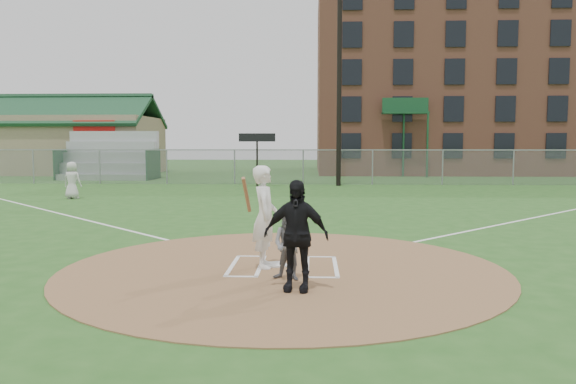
{
  "coord_description": "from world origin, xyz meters",
  "views": [
    {
      "loc": [
        0.55,
        -10.52,
        2.4
      ],
      "look_at": [
        0.0,
        2.0,
        1.3
      ],
      "focal_mm": 35.0,
      "sensor_mm": 36.0,
      "label": 1
    }
  ],
  "objects_px": {
    "home_plate": "(275,264)",
    "catcher": "(289,245)",
    "umpire": "(296,235)",
    "ondeck_player": "(72,180)",
    "batter_at_plate": "(265,217)"
  },
  "relations": [
    {
      "from": "home_plate",
      "to": "catcher",
      "type": "bearing_deg",
      "value": -74.08
    },
    {
      "from": "catcher",
      "to": "umpire",
      "type": "relative_size",
      "value": 0.69
    },
    {
      "from": "home_plate",
      "to": "umpire",
      "type": "height_order",
      "value": "umpire"
    },
    {
      "from": "ondeck_player",
      "to": "batter_at_plate",
      "type": "height_order",
      "value": "batter_at_plate"
    },
    {
      "from": "catcher",
      "to": "batter_at_plate",
      "type": "height_order",
      "value": "batter_at_plate"
    },
    {
      "from": "batter_at_plate",
      "to": "umpire",
      "type": "bearing_deg",
      "value": -68.75
    },
    {
      "from": "umpire",
      "to": "ondeck_player",
      "type": "bearing_deg",
      "value": 133.35
    },
    {
      "from": "home_plate",
      "to": "ondeck_player",
      "type": "relative_size",
      "value": 0.29
    },
    {
      "from": "catcher",
      "to": "batter_at_plate",
      "type": "xyz_separation_m",
      "value": [
        -0.51,
        0.97,
        0.36
      ]
    },
    {
      "from": "catcher",
      "to": "ondeck_player",
      "type": "bearing_deg",
      "value": 142.78
    },
    {
      "from": "home_plate",
      "to": "ondeck_player",
      "type": "height_order",
      "value": "ondeck_player"
    },
    {
      "from": "home_plate",
      "to": "catcher",
      "type": "xyz_separation_m",
      "value": [
        0.33,
        -1.15,
        0.6
      ]
    },
    {
      "from": "catcher",
      "to": "umpire",
      "type": "xyz_separation_m",
      "value": [
        0.14,
        -0.69,
        0.28
      ]
    },
    {
      "from": "catcher",
      "to": "ondeck_player",
      "type": "xyz_separation_m",
      "value": [
        -9.96,
        14.07,
        0.16
      ]
    },
    {
      "from": "ondeck_player",
      "to": "batter_at_plate",
      "type": "bearing_deg",
      "value": 132.47
    }
  ]
}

